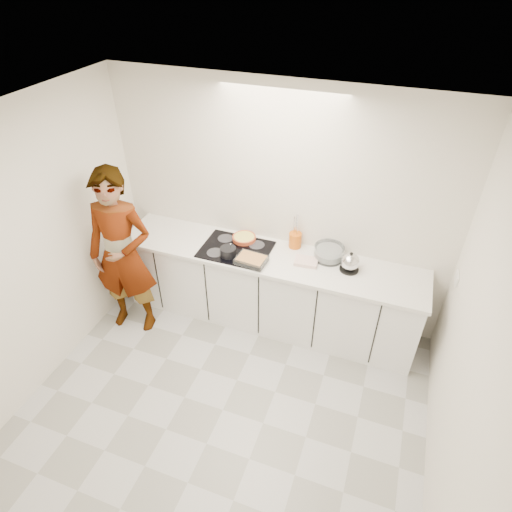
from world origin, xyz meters
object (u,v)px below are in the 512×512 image
(saucepan, at_px, (228,252))
(cook, at_px, (122,255))
(hob, at_px, (236,249))
(mixing_bowl, at_px, (329,253))
(kettle, at_px, (350,263))
(baking_dish, at_px, (251,260))
(tart_dish, at_px, (244,238))
(utensil_crock, at_px, (295,240))

(saucepan, height_order, cook, cook)
(hob, bearing_deg, cook, -153.04)
(hob, distance_m, mixing_bowl, 0.97)
(kettle, bearing_deg, baking_dish, -166.46)
(tart_dish, bearing_deg, saucepan, -98.89)
(kettle, bearing_deg, tart_dish, 173.92)
(utensil_crock, bearing_deg, saucepan, -145.89)
(tart_dish, height_order, baking_dish, baking_dish)
(baking_dish, xyz_separation_m, utensil_crock, (0.33, 0.43, 0.04))
(hob, height_order, mixing_bowl, mixing_bowl)
(hob, xyz_separation_m, cook, (-1.04, -0.53, 0.03))
(saucepan, xyz_separation_m, mixing_bowl, (0.98, 0.32, 0.01))
(saucepan, xyz_separation_m, utensil_crock, (0.60, 0.40, 0.02))
(utensil_crock, relative_size, cook, 0.09)
(hob, xyz_separation_m, kettle, (1.18, 0.06, 0.08))
(baking_dish, relative_size, utensil_crock, 1.92)
(hob, xyz_separation_m, tart_dish, (0.02, 0.19, 0.03))
(baking_dish, height_order, cook, cook)
(utensil_crock, xyz_separation_m, cook, (-1.60, -0.80, -0.05))
(utensil_crock, bearing_deg, cook, -153.56)
(kettle, xyz_separation_m, cook, (-2.22, -0.59, -0.05))
(saucepan, relative_size, mixing_bowl, 0.63)
(hob, bearing_deg, saucepan, -102.99)
(tart_dish, xyz_separation_m, mixing_bowl, (0.93, 0.00, 0.03))
(baking_dish, bearing_deg, hob, 144.93)
(hob, xyz_separation_m, mixing_bowl, (0.95, 0.19, 0.06))
(hob, bearing_deg, baking_dish, -35.07)
(mixing_bowl, distance_m, cook, 2.11)
(tart_dish, relative_size, mixing_bowl, 0.83)
(tart_dish, relative_size, cook, 0.14)
(kettle, height_order, utensil_crock, kettle)
(baking_dish, height_order, mixing_bowl, mixing_bowl)
(hob, relative_size, utensil_crock, 4.35)
(tart_dish, distance_m, cook, 1.28)
(hob, bearing_deg, tart_dish, 84.11)
(cook, bearing_deg, utensil_crock, 16.70)
(utensil_crock, height_order, cook, cook)
(hob, height_order, saucepan, saucepan)
(saucepan, height_order, mixing_bowl, saucepan)
(mixing_bowl, relative_size, kettle, 1.45)
(baking_dish, distance_m, kettle, 0.97)
(mixing_bowl, bearing_deg, saucepan, -161.73)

